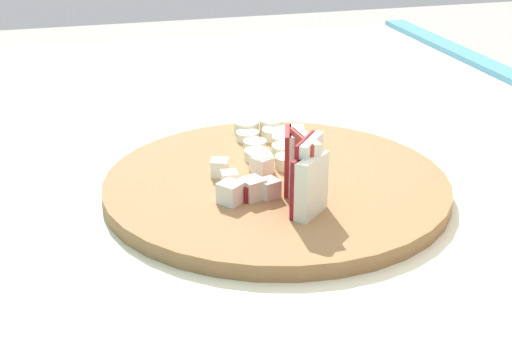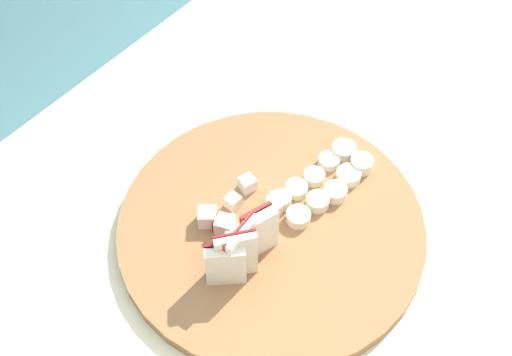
{
  "view_description": "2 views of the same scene",
  "coord_description": "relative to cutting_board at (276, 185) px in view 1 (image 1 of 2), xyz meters",
  "views": [
    {
      "loc": [
        -0.68,
        0.27,
        1.18
      ],
      "look_at": [
        -0.04,
        0.09,
        0.89
      ],
      "focal_mm": 52.05,
      "sensor_mm": 36.0,
      "label": 1
    },
    {
      "loc": [
        -0.39,
        -0.19,
        1.53
      ],
      "look_at": [
        -0.01,
        0.11,
        0.92
      ],
      "focal_mm": 48.86,
      "sensor_mm": 36.0,
      "label": 2
    }
  ],
  "objects": [
    {
      "name": "apple_dice_pile",
      "position": [
        -0.02,
        0.03,
        0.02
      ],
      "size": [
        0.09,
        0.07,
        0.02
      ],
      "color": "beige",
      "rests_on": "cutting_board"
    },
    {
      "name": "cutting_board",
      "position": [
        0.0,
        0.0,
        0.0
      ],
      "size": [
        0.34,
        0.34,
        0.02
      ],
      "primitive_type": "cylinder",
      "color": "olive",
      "rests_on": "tiled_countertop"
    },
    {
      "name": "apple_wedge_fan",
      "position": [
        -0.06,
        -0.01,
        0.04
      ],
      "size": [
        0.09,
        0.04,
        0.07
      ],
      "color": "maroon",
      "rests_on": "cutting_board"
    },
    {
      "name": "banana_slice_rows",
      "position": [
        0.08,
        -0.02,
        0.01
      ],
      "size": [
        0.14,
        0.07,
        0.02
      ],
      "color": "beige",
      "rests_on": "cutting_board"
    }
  ]
}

